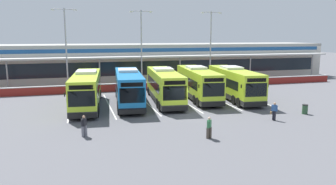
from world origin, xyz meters
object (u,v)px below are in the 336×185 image
object	(u,v)px
pedestrian_in_dark_coat	(84,125)
litter_bin	(305,109)
pedestrian_child	(209,127)
coach_bus_left_centre	(129,88)
coach_bus_right_centre	(198,84)
pedestrian_with_handbag	(274,111)
lamp_post_west	(66,44)
lamp_post_centre	(141,44)
lamp_post_east	(211,43)
coach_bus_centre	(164,86)
coach_bus_rightmost	(234,84)
coach_bus_leftmost	(87,90)

from	to	relation	value
pedestrian_in_dark_coat	litter_bin	distance (m)	20.69
pedestrian_in_dark_coat	pedestrian_child	xyz separation A→B (m)	(8.78, -2.99, 0.00)
coach_bus_left_centre	coach_bus_right_centre	bearing A→B (deg)	5.72
coach_bus_right_centre	pedestrian_with_handbag	bearing A→B (deg)	-75.89
pedestrian_child	lamp_post_west	world-z (taller)	lamp_post_west
lamp_post_west	lamp_post_centre	size ratio (longest dim) A/B	1.00
lamp_post_east	lamp_post_west	bearing A→B (deg)	179.81
coach_bus_centre	coach_bus_right_centre	world-z (taller)	same
lamp_post_west	litter_bin	xyz separation A→B (m)	(22.09, -19.93, -5.82)
pedestrian_with_handbag	lamp_post_centre	bearing A→B (deg)	109.04
lamp_post_west	coach_bus_left_centre	bearing A→B (deg)	-58.43
pedestrian_in_dark_coat	litter_bin	size ratio (longest dim) A/B	1.74
coach_bus_left_centre	coach_bus_centre	size ratio (longest dim) A/B	1.00
pedestrian_with_handbag	lamp_post_east	xyz separation A→B (m)	(2.91, 21.06, 5.43)
litter_bin	coach_bus_centre	bearing A→B (deg)	140.63
lamp_post_west	coach_bus_rightmost	bearing A→B (deg)	-30.11
coach_bus_right_centre	litter_bin	size ratio (longest dim) A/B	13.27
coach_bus_left_centre	lamp_post_west	world-z (taller)	lamp_post_west
lamp_post_west	lamp_post_east	xyz separation A→B (m)	(20.77, -0.07, 0.00)
coach_bus_rightmost	lamp_post_east	world-z (taller)	lamp_post_east
coach_bus_centre	lamp_post_east	bearing A→B (deg)	46.00
coach_bus_leftmost	coach_bus_right_centre	world-z (taller)	same
coach_bus_left_centre	coach_bus_centre	distance (m)	4.11
coach_bus_leftmost	lamp_post_east	size ratio (longest dim) A/B	1.12
pedestrian_in_dark_coat	pedestrian_with_handbag	bearing A→B (deg)	0.70
pedestrian_with_handbag	lamp_post_west	xyz separation A→B (m)	(-17.85, 21.13, 5.43)
pedestrian_in_dark_coat	lamp_post_west	world-z (taller)	lamp_post_west
coach_bus_leftmost	pedestrian_child	distance (m)	15.69
coach_bus_centre	pedestrian_in_dark_coat	xyz separation A→B (m)	(-9.20, -10.79, -0.91)
lamp_post_west	litter_bin	size ratio (longest dim) A/B	11.83
coach_bus_centre	lamp_post_west	world-z (taller)	lamp_post_west
coach_bus_centre	lamp_post_east	world-z (taller)	lamp_post_east
coach_bus_left_centre	coach_bus_rightmost	world-z (taller)	same
coach_bus_left_centre	lamp_post_west	size ratio (longest dim) A/B	1.12
pedestrian_with_handbag	lamp_post_east	size ratio (longest dim) A/B	0.15
pedestrian_in_dark_coat	pedestrian_child	bearing A→B (deg)	-18.81
pedestrian_in_dark_coat	lamp_post_west	size ratio (longest dim) A/B	0.15
coach_bus_right_centre	litter_bin	world-z (taller)	coach_bus_right_centre
lamp_post_centre	litter_bin	world-z (taller)	lamp_post_centre
coach_bus_leftmost	coach_bus_centre	bearing A→B (deg)	2.83
coach_bus_leftmost	coach_bus_centre	xyz separation A→B (m)	(8.60, 0.42, 0.00)
pedestrian_child	coach_bus_right_centre	bearing A→B (deg)	71.83
pedestrian_in_dark_coat	pedestrian_child	size ratio (longest dim) A/B	1.00
coach_bus_right_centre	pedestrian_child	distance (m)	15.32
coach_bus_right_centre	pedestrian_child	xyz separation A→B (m)	(-4.77, -14.53, -0.91)
lamp_post_west	lamp_post_centre	world-z (taller)	same
coach_bus_left_centre	lamp_post_west	distance (m)	13.28
coach_bus_left_centre	lamp_post_west	xyz separation A→B (m)	(-6.54, 10.64, 4.50)
coach_bus_leftmost	pedestrian_child	world-z (taller)	coach_bus_leftmost
coach_bus_centre	pedestrian_with_handbag	world-z (taller)	coach_bus_centre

